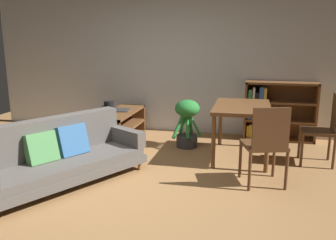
{
  "coord_description": "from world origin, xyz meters",
  "views": [
    {
      "loc": [
        1.4,
        -3.56,
        1.66
      ],
      "look_at": [
        0.4,
        0.81,
        0.63
      ],
      "focal_mm": 37.31,
      "sensor_mm": 36.0,
      "label": 1
    }
  ],
  "objects": [
    {
      "name": "dining_table",
      "position": [
        1.34,
        1.4,
        0.68
      ],
      "size": [
        0.78,
        1.21,
        0.76
      ],
      "color": "brown",
      "rests_on": "ground_plane"
    },
    {
      "name": "back_wall_panel",
      "position": [
        0.0,
        2.7,
        1.35
      ],
      "size": [
        6.8,
        0.1,
        2.7
      ],
      "primitive_type": "cube",
      "color": "silver",
      "rests_on": "ground_plane"
    },
    {
      "name": "dining_chair_far",
      "position": [
        2.44,
        1.35,
        0.53
      ],
      "size": [
        0.45,
        0.43,
        0.97
      ],
      "color": "#56351E",
      "rests_on": "ground_plane"
    },
    {
      "name": "fabric_couch",
      "position": [
        -0.74,
        -0.02,
        0.33
      ],
      "size": [
        1.63,
        2.08,
        0.76
      ],
      "color": "brown",
      "rests_on": "ground_plane"
    },
    {
      "name": "open_laptop",
      "position": [
        -0.72,
        1.86,
        0.53
      ],
      "size": [
        0.48,
        0.37,
        0.09
      ],
      "color": "#333338",
      "rests_on": "media_console"
    },
    {
      "name": "potted_floor_plant",
      "position": [
        0.49,
        1.71,
        0.44
      ],
      "size": [
        0.45,
        0.47,
        0.76
      ],
      "color": "#333338",
      "rests_on": "ground_plane"
    },
    {
      "name": "desk_speaker",
      "position": [
        -0.7,
        1.46,
        0.62
      ],
      "size": [
        0.16,
        0.16,
        0.23
      ],
      "color": "black",
      "rests_on": "media_console"
    },
    {
      "name": "media_console",
      "position": [
        -0.64,
        1.8,
        0.25
      ],
      "size": [
        0.45,
        1.3,
        0.51
      ],
      "color": "brown",
      "rests_on": "ground_plane"
    },
    {
      "name": "dining_chair_near",
      "position": [
        1.64,
        0.4,
        0.54
      ],
      "size": [
        0.56,
        0.55,
        0.95
      ],
      "color": "#56351E",
      "rests_on": "ground_plane"
    },
    {
      "name": "bookshelf",
      "position": [
        1.85,
        2.5,
        0.49
      ],
      "size": [
        1.16,
        0.35,
        0.99
      ],
      "color": "brown",
      "rests_on": "ground_plane"
    },
    {
      "name": "ground_plane",
      "position": [
        0.0,
        0.0,
        0.0
      ],
      "size": [
        8.16,
        8.16,
        0.0
      ],
      "primitive_type": "plane",
      "color": "#9E7042"
    }
  ]
}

